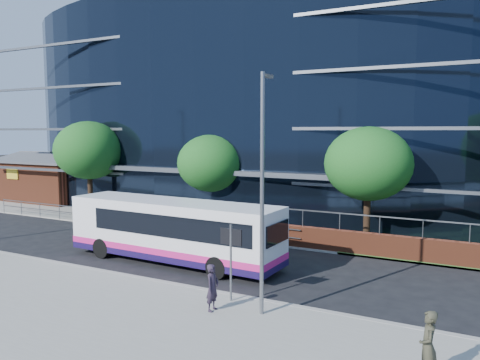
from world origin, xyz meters
The scene contains 17 objects.
ground centered at (0.00, 0.00, 0.00)m, with size 200.00×200.00×0.00m, color black.
pavement_near centered at (0.00, -5.00, 0.07)m, with size 80.00×8.00×0.15m, color gray.
kerb centered at (0.00, -1.00, 0.08)m, with size 80.00×0.25×0.16m, color gray.
yellow_line_outer centered at (0.00, -0.80, 0.01)m, with size 80.00×0.08×0.01m, color gold.
yellow_line_inner centered at (0.00, -0.65, 0.01)m, with size 80.00×0.08×0.01m, color gold.
far_forecourt centered at (-6.00, 11.00, 0.05)m, with size 50.00×8.00×0.10m, color gray.
glass_office centered at (-4.00, 20.85, 8.00)m, with size 44.00×23.10×16.00m.
brick_pavilion centered at (-22.00, 13.50, 1.94)m, with size 8.60×6.66×4.40m.
guard_railings centered at (-8.00, 7.00, 0.82)m, with size 24.00×0.05×1.10m.
street_sign centered at (4.50, -1.59, 2.15)m, with size 0.85×0.09×2.80m.
tree_far_a centered at (-13.00, 9.00, 4.86)m, with size 4.95×4.95×6.98m.
tree_far_b centered at (-3.00, 9.50, 4.21)m, with size 4.29×4.29×6.05m.
tree_far_c centered at (7.00, 9.00, 4.54)m, with size 4.62×4.62×6.51m.
streetlight_east centered at (6.00, -2.17, 4.44)m, with size 0.15×0.77×8.00m.
city_bus centered at (-0.47, 1.92, 1.57)m, with size 11.05×2.91×2.97m.
pedestrian centered at (4.39, -2.71, 0.96)m, with size 0.59×0.39×1.62m, color #281E2E.
pedestrian_b centered at (11.40, -4.22, 1.05)m, with size 0.65×0.43×1.79m, color #353425.
Camera 1 is at (12.36, -15.98, 6.27)m, focal length 35.00 mm.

